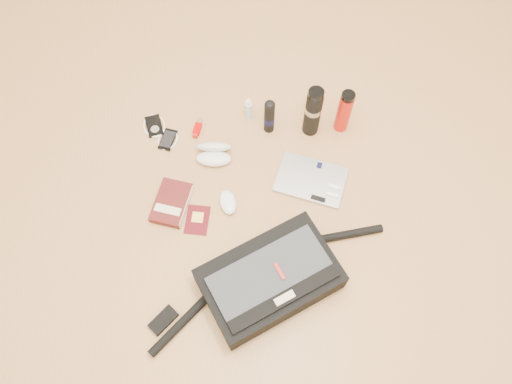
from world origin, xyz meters
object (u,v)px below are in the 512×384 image
at_px(laptop, 311,180).
at_px(messenger_bag, 269,279).
at_px(thermos_black, 313,112).
at_px(book, 172,203).
at_px(thermos_red, 344,111).

bearing_deg(laptop, messenger_bag, -94.73).
bearing_deg(thermos_black, messenger_bag, -112.06).
relative_size(messenger_bag, book, 4.13).
height_order(messenger_bag, laptop, messenger_bag).
xyz_separation_m(laptop, thermos_red, (0.18, 0.26, 0.11)).
bearing_deg(book, laptop, 24.73).
height_order(messenger_bag, thermos_red, thermos_red).
bearing_deg(messenger_bag, book, 110.89).
bearing_deg(book, thermos_black, 46.16).
distance_m(messenger_bag, thermos_red, 0.80).
xyz_separation_m(messenger_bag, thermos_red, (0.41, 0.68, 0.05)).
xyz_separation_m(thermos_black, thermos_red, (0.14, -0.00, -0.02)).
distance_m(book, thermos_red, 0.83).
distance_m(book, thermos_black, 0.71).
bearing_deg(laptop, thermos_red, 80.10).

